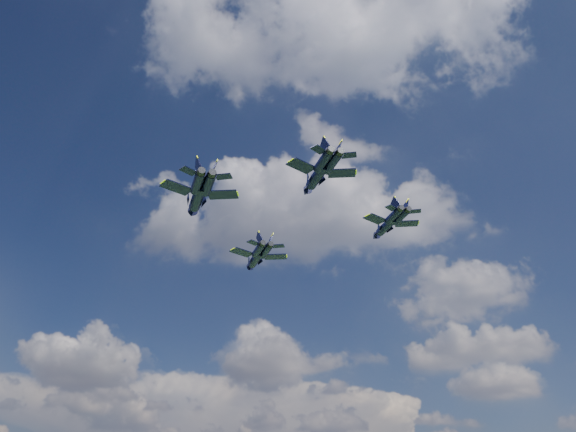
# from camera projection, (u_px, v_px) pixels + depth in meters

# --- Properties ---
(jet_lead) EXTENTS (11.02, 14.87, 3.60)m
(jet_lead) POSITION_uv_depth(u_px,v_px,m) (256.00, 259.00, 112.14)
(jet_lead) COLOR black
(jet_left) EXTENTS (12.28, 16.62, 4.02)m
(jet_left) POSITION_uv_depth(u_px,v_px,m) (197.00, 198.00, 93.76)
(jet_left) COLOR black
(jet_right) EXTENTS (10.25, 13.92, 3.35)m
(jet_right) POSITION_uv_depth(u_px,v_px,m) (386.00, 226.00, 103.55)
(jet_right) COLOR black
(jet_slot) EXTENTS (10.34, 13.97, 3.38)m
(jet_slot) POSITION_uv_depth(u_px,v_px,m) (316.00, 177.00, 84.53)
(jet_slot) COLOR black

